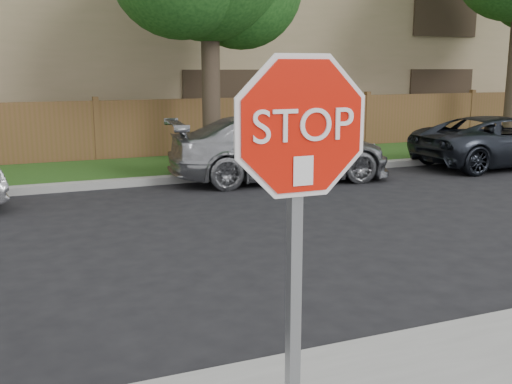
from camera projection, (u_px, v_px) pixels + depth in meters
name	position (u px, v px, depth m)	size (l,w,h in m)	color
ground	(290.00, 363.00, 5.03)	(90.00, 90.00, 0.00)	black
far_curb	(121.00, 183.00, 12.39)	(70.00, 0.30, 0.15)	gray
grass_strip	(108.00, 171.00, 13.89)	(70.00, 3.00, 0.12)	#1E4714
fence	(97.00, 132.00, 15.19)	(70.00, 0.12, 1.60)	brown
apartment_building	(69.00, 33.00, 19.69)	(35.20, 9.20, 7.20)	#96845D
stop_sign	(299.00, 189.00, 3.06)	(1.01, 0.13, 2.55)	gray
sedan_right	(280.00, 148.00, 12.99)	(1.97, 4.84, 1.41)	#A0A2A7
sedan_far_right	(502.00, 141.00, 14.85)	(2.07, 4.49, 1.25)	#282D35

